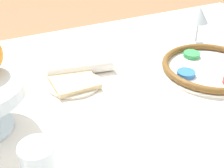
{
  "coord_description": "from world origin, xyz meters",
  "views": [
    {
      "loc": [
        0.35,
        0.62,
        1.22
      ],
      "look_at": [
        0.06,
        -0.0,
        0.79
      ],
      "focal_mm": 50.0,
      "sensor_mm": 36.0,
      "label": 1
    }
  ],
  "objects_px": {
    "seder_plate": "(210,68)",
    "bread_plate": "(74,82)",
    "cup_near": "(38,160)",
    "napkin_roll": "(80,68)",
    "wine_glass": "(199,16)"
  },
  "relations": [
    {
      "from": "cup_near",
      "to": "napkin_roll",
      "type": "bearing_deg",
      "value": -122.62
    },
    {
      "from": "wine_glass",
      "to": "napkin_roll",
      "type": "relative_size",
      "value": 0.65
    },
    {
      "from": "wine_glass",
      "to": "cup_near",
      "type": "bearing_deg",
      "value": 28.2
    },
    {
      "from": "bread_plate",
      "to": "napkin_roll",
      "type": "xyz_separation_m",
      "value": [
        -0.04,
        -0.05,
        0.01
      ]
    },
    {
      "from": "bread_plate",
      "to": "napkin_roll",
      "type": "distance_m",
      "value": 0.06
    },
    {
      "from": "seder_plate",
      "to": "bread_plate",
      "type": "height_order",
      "value": "seder_plate"
    },
    {
      "from": "seder_plate",
      "to": "cup_near",
      "type": "bearing_deg",
      "value": 16.32
    },
    {
      "from": "napkin_roll",
      "to": "cup_near",
      "type": "bearing_deg",
      "value": 57.38
    },
    {
      "from": "seder_plate",
      "to": "cup_near",
      "type": "height_order",
      "value": "cup_near"
    },
    {
      "from": "seder_plate",
      "to": "cup_near",
      "type": "distance_m",
      "value": 0.59
    },
    {
      "from": "wine_glass",
      "to": "napkin_roll",
      "type": "xyz_separation_m",
      "value": [
        0.45,
        0.03,
        -0.08
      ]
    },
    {
      "from": "seder_plate",
      "to": "napkin_roll",
      "type": "bearing_deg",
      "value": -23.97
    },
    {
      "from": "wine_glass",
      "to": "bread_plate",
      "type": "xyz_separation_m",
      "value": [
        0.49,
        0.08,
        -0.09
      ]
    },
    {
      "from": "seder_plate",
      "to": "cup_near",
      "type": "relative_size",
      "value": 4.11
    },
    {
      "from": "seder_plate",
      "to": "wine_glass",
      "type": "bearing_deg",
      "value": -116.63
    }
  ]
}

